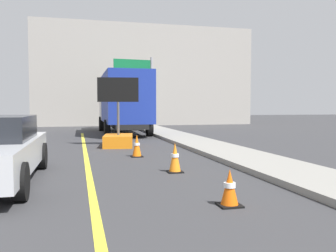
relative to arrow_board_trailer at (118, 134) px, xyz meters
name	(u,v)px	position (x,y,z in m)	size (l,w,h in m)	color
arrow_board_trailer	(118,134)	(0.00, 0.00, 0.00)	(1.59, 1.94, 2.70)	orange
box_truck	(124,102)	(1.01, 6.39, 1.34)	(2.50, 7.80, 3.37)	black
highway_guide_sign	(141,80)	(2.77, 10.77, 2.94)	(2.78, 0.36, 5.00)	gray
far_building_block	(139,79)	(4.03, 18.85, 3.63)	(18.15, 8.57, 8.23)	gray
traffic_cone_mid_lane	(230,188)	(0.78, -8.92, -0.19)	(0.36, 0.36, 0.59)	black
traffic_cone_far_lane	(175,158)	(0.70, -5.91, -0.13)	(0.36, 0.36, 0.72)	black
traffic_cone_curbside	(137,146)	(0.24, -3.09, -0.14)	(0.36, 0.36, 0.70)	black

